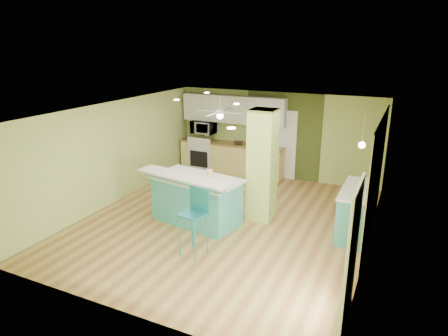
% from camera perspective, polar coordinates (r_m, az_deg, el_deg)
% --- Properties ---
extents(floor, '(6.00, 7.00, 0.01)m').
position_cam_1_polar(floor, '(9.03, 0.24, -7.65)').
color(floor, '#935F33').
rests_on(floor, ground).
extents(ceiling, '(6.00, 7.00, 0.01)m').
position_cam_1_polar(ceiling, '(8.28, 0.26, 8.27)').
color(ceiling, white).
rests_on(ceiling, wall_back).
extents(wall_back, '(6.00, 0.01, 2.50)m').
position_cam_1_polar(wall_back, '(11.73, 7.52, 4.65)').
color(wall_back, '#B0C167').
rests_on(wall_back, floor).
extents(wall_front, '(6.00, 0.01, 2.50)m').
position_cam_1_polar(wall_front, '(5.82, -14.71, -9.52)').
color(wall_front, '#B0C167').
rests_on(wall_front, floor).
extents(wall_left, '(0.01, 7.00, 2.50)m').
position_cam_1_polar(wall_left, '(10.16, -15.31, 2.15)').
color(wall_left, '#B0C167').
rests_on(wall_left, floor).
extents(wall_right, '(0.01, 7.00, 2.50)m').
position_cam_1_polar(wall_right, '(7.86, 20.55, -2.86)').
color(wall_right, '#B0C167').
rests_on(wall_right, floor).
extents(wood_panel, '(0.02, 3.40, 2.50)m').
position_cam_1_polar(wood_panel, '(8.43, 20.83, -1.54)').
color(wood_panel, '#958055').
rests_on(wood_panel, floor).
extents(olive_accent, '(2.20, 0.02, 2.50)m').
position_cam_1_polar(olive_accent, '(11.66, 8.44, 4.53)').
color(olive_accent, '#444F1F').
rests_on(olive_accent, floor).
extents(interior_door, '(0.82, 0.05, 2.00)m').
position_cam_1_polar(interior_door, '(11.69, 8.34, 3.30)').
color(interior_door, white).
rests_on(interior_door, floor).
extents(french_door, '(0.04, 1.08, 2.10)m').
position_cam_1_polar(french_door, '(5.84, 17.76, -11.92)').
color(french_door, white).
rests_on(french_door, floor).
extents(column, '(0.55, 0.55, 2.50)m').
position_cam_1_polar(column, '(8.78, 5.48, 0.30)').
color(column, '#A9C159').
rests_on(column, floor).
extents(kitchen_run, '(3.25, 0.63, 0.94)m').
position_cam_1_polar(kitchen_run, '(12.10, 1.07, 1.38)').
color(kitchen_run, '#E4CF77').
rests_on(kitchen_run, floor).
extents(stove, '(0.76, 0.66, 1.08)m').
position_cam_1_polar(stove, '(12.50, -2.93, 1.83)').
color(stove, silver).
rests_on(stove, floor).
extents(upper_cabinets, '(3.20, 0.34, 0.80)m').
position_cam_1_polar(upper_cabinets, '(11.88, 1.35, 8.39)').
color(upper_cabinets, silver).
rests_on(upper_cabinets, wall_back).
extents(microwave, '(0.70, 0.48, 0.39)m').
position_cam_1_polar(microwave, '(12.30, -2.97, 5.84)').
color(microwave, white).
rests_on(microwave, wall_back).
extents(ceiling_fan, '(1.41, 1.41, 0.61)m').
position_cam_1_polar(ceiling_fan, '(10.60, -0.57, 7.98)').
color(ceiling_fan, silver).
rests_on(ceiling_fan, ceiling).
extents(pendant_lamp, '(0.14, 0.14, 0.69)m').
position_cam_1_polar(pendant_lamp, '(8.43, 19.11, 3.15)').
color(pendant_lamp, silver).
rests_on(pendant_lamp, ceiling).
extents(wall_decor, '(0.03, 0.90, 0.70)m').
position_cam_1_polar(wall_decor, '(8.53, 21.01, 0.78)').
color(wall_decor, brown).
rests_on(wall_decor, wood_panel).
extents(peninsula, '(2.29, 1.53, 1.20)m').
position_cam_1_polar(peninsula, '(8.81, -4.03, -4.40)').
color(peninsula, teal).
rests_on(peninsula, floor).
extents(bar_stool, '(0.50, 0.50, 1.31)m').
position_cam_1_polar(bar_stool, '(7.40, -4.04, -6.12)').
color(bar_stool, teal).
rests_on(bar_stool, floor).
extents(side_counter, '(0.66, 1.56, 1.00)m').
position_cam_1_polar(side_counter, '(8.73, 18.43, -5.89)').
color(side_counter, teal).
rests_on(side_counter, floor).
extents(fruit_bowl, '(0.38, 0.38, 0.07)m').
position_cam_1_polar(fruit_bowl, '(11.88, 2.08, 3.59)').
color(fruit_bowl, '#3A2317').
rests_on(fruit_bowl, kitchen_run).
extents(canister, '(0.14, 0.14, 0.15)m').
position_cam_1_polar(canister, '(8.71, -2.06, -0.72)').
color(canister, gold).
rests_on(canister, peninsula).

